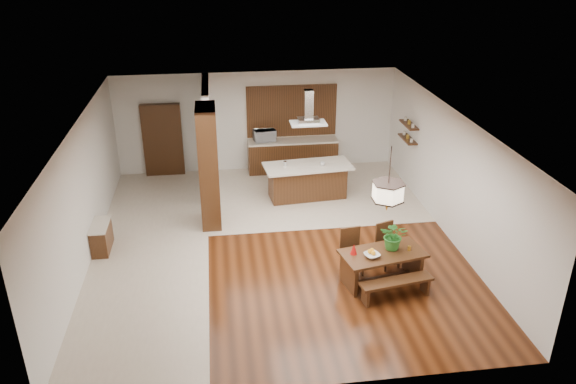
{
  "coord_description": "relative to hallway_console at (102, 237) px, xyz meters",
  "views": [
    {
      "loc": [
        -1.18,
        -11.02,
        6.37
      ],
      "look_at": [
        0.3,
        0.0,
        1.25
      ],
      "focal_mm": 35.0,
      "sensor_mm": 36.0,
      "label": 1
    }
  ],
  "objects": [
    {
      "name": "tile_kitchen",
      "position": [
        5.06,
        2.3,
        -0.31
      ],
      "size": [
        5.5,
        4.0,
        0.01
      ],
      "primitive_type": "cube",
      "color": "beige",
      "rests_on": "ground"
    },
    {
      "name": "microwave",
      "position": [
        3.99,
        4.03,
        0.8
      ],
      "size": [
        0.68,
        0.52,
        0.33
      ],
      "primitive_type": "imported",
      "rotation": [
        0.0,
        0.0,
        0.2
      ],
      "color": "silver",
      "rests_on": "rear_counter"
    },
    {
      "name": "pendant_lantern",
      "position": [
        5.75,
        -2.04,
        1.93
      ],
      "size": [
        0.64,
        0.64,
        1.31
      ],
      "primitive_type": null,
      "color": "#F9E4BF",
      "rests_on": "room_shell"
    },
    {
      "name": "island_cup",
      "position": [
        5.3,
        1.98,
        0.66
      ],
      "size": [
        0.15,
        0.15,
        0.09
      ],
      "primitive_type": "imported",
      "rotation": [
        0.0,
        0.0,
        0.28
      ],
      "color": "white",
      "rests_on": "kitchen_island"
    },
    {
      "name": "gold_ornament",
      "position": [
        6.28,
        -2.04,
        0.42
      ],
      "size": [
        0.08,
        0.08,
        0.1
      ],
      "primitive_type": "cylinder",
      "rotation": [
        0.0,
        0.0,
        -0.28
      ],
      "color": "gold",
      "rests_on": "dining_table"
    },
    {
      "name": "shelf_lower",
      "position": [
        7.68,
        2.4,
        1.08
      ],
      "size": [
        0.26,
        0.9,
        0.04
      ],
      "primitive_type": "cube",
      "color": "black",
      "rests_on": "room_shell"
    },
    {
      "name": "partition_pier",
      "position": [
        2.41,
        1.0,
        1.14
      ],
      "size": [
        0.45,
        1.0,
        2.9
      ],
      "primitive_type": "cube",
      "color": "black",
      "rests_on": "ground"
    },
    {
      "name": "kitchen_window",
      "position": [
        4.81,
        4.26,
        1.44
      ],
      "size": [
        2.6,
        0.08,
        1.5
      ],
      "primitive_type": "cube",
      "color": "#985E2D",
      "rests_on": "room_shell"
    },
    {
      "name": "kitchen_island",
      "position": [
        4.93,
        2.1,
        0.16
      ],
      "size": [
        2.34,
        1.18,
        0.93
      ],
      "rotation": [
        0.0,
        0.0,
        0.09
      ],
      "color": "black",
      "rests_on": "ground"
    },
    {
      "name": "fruit_bowl",
      "position": [
        5.48,
        -2.18,
        0.4
      ],
      "size": [
        0.37,
        0.37,
        0.07
      ],
      "primitive_type": "imported",
      "rotation": [
        0.0,
        0.0,
        0.32
      ],
      "color": "beige",
      "rests_on": "dining_table"
    },
    {
      "name": "dining_chair_left",
      "position": [
        5.25,
        -1.63,
        0.16
      ],
      "size": [
        0.47,
        0.47,
        0.96
      ],
      "primitive_type": null,
      "rotation": [
        0.0,
        0.0,
        0.12
      ],
      "color": "black",
      "rests_on": "ground"
    },
    {
      "name": "room_shell",
      "position": [
        3.81,
        -0.2,
        1.75
      ],
      "size": [
        9.0,
        9.04,
        2.92
      ],
      "color": "#38190A",
      "rests_on": "ground"
    },
    {
      "name": "range_hood",
      "position": [
        4.93,
        2.11,
        2.15
      ],
      "size": [
        0.9,
        0.55,
        0.87
      ],
      "primitive_type": null,
      "color": "silver",
      "rests_on": "room_shell"
    },
    {
      "name": "dining_chair_right",
      "position": [
        6.05,
        -1.47,
        0.16
      ],
      "size": [
        0.53,
        0.53,
        0.95
      ],
      "primitive_type": null,
      "rotation": [
        0.0,
        0.0,
        0.32
      ],
      "color": "black",
      "rests_on": "ground"
    },
    {
      "name": "soffit_band",
      "position": [
        3.81,
        -0.2,
        2.57
      ],
      "size": [
        8.0,
        9.0,
        0.02
      ],
      "primitive_type": "cube",
      "color": "#3F210F",
      "rests_on": "room_shell"
    },
    {
      "name": "dining_bench",
      "position": [
        5.87,
        -2.62,
        -0.11
      ],
      "size": [
        1.47,
        0.55,
        0.41
      ],
      "primitive_type": null,
      "rotation": [
        0.0,
        0.0,
        0.16
      ],
      "color": "black",
      "rests_on": "ground"
    },
    {
      "name": "hallway_doorway",
      "position": [
        1.11,
        4.2,
        0.74
      ],
      "size": [
        1.1,
        0.2,
        2.1
      ],
      "primitive_type": "cube",
      "color": "black",
      "rests_on": "ground"
    },
    {
      "name": "shelf_upper",
      "position": [
        7.68,
        2.4,
        1.49
      ],
      "size": [
        0.26,
        0.9,
        0.04
      ],
      "primitive_type": "cube",
      "color": "black",
      "rests_on": "room_shell"
    },
    {
      "name": "napkin_cone",
      "position": [
        5.16,
        -2.02,
        0.48
      ],
      "size": [
        0.16,
        0.16,
        0.22
      ],
      "primitive_type": "cone",
      "rotation": [
        0.0,
        0.0,
        -0.16
      ],
      "color": "#B20F0C",
      "rests_on": "dining_table"
    },
    {
      "name": "hallway_console",
      "position": [
        0.0,
        0.0,
        0.0
      ],
      "size": [
        0.37,
        0.88,
        0.63
      ],
      "primitive_type": "cube",
      "color": "black",
      "rests_on": "ground"
    },
    {
      "name": "rear_counter",
      "position": [
        4.81,
        4.0,
        0.16
      ],
      "size": [
        2.6,
        0.62,
        0.95
      ],
      "color": "black",
      "rests_on": "ground"
    },
    {
      "name": "tile_hallway",
      "position": [
        1.06,
        -0.2,
        -0.31
      ],
      "size": [
        2.5,
        9.0,
        0.01
      ],
      "primitive_type": "cube",
      "color": "beige",
      "rests_on": "ground"
    },
    {
      "name": "partition_stub",
      "position": [
        2.41,
        3.1,
        1.14
      ],
      "size": [
        0.18,
        2.4,
        2.9
      ],
      "primitive_type": "cube",
      "color": "silver",
      "rests_on": "ground"
    },
    {
      "name": "dining_table",
      "position": [
        5.75,
        -2.04,
        0.19
      ],
      "size": [
        1.77,
        1.13,
        0.68
      ],
      "rotation": [
        0.0,
        0.0,
        0.2
      ],
      "color": "black",
      "rests_on": "ground"
    },
    {
      "name": "foliage_plant",
      "position": [
        5.99,
        -1.93,
        0.67
      ],
      "size": [
        0.68,
        0.64,
        0.6
      ],
      "primitive_type": "imported",
      "rotation": [
        0.0,
        0.0,
        -0.41
      ],
      "color": "#297125",
      "rests_on": "dining_table"
    }
  ]
}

